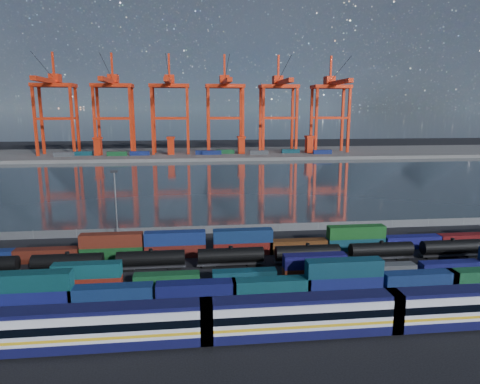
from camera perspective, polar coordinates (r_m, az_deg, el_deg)
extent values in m
plane|color=black|center=(82.01, 2.40, -10.93)|extent=(700.00, 700.00, 0.00)
plane|color=#28333A|center=(183.09, -2.63, 1.42)|extent=(700.00, 700.00, 0.00)
cube|color=#514F4C|center=(286.89, -4.05, 5.11)|extent=(700.00, 70.00, 2.00)
cone|color=#1E2630|center=(1784.38, -26.72, 15.72)|extent=(1000.00, 1000.00, 420.00)
cone|color=#1E2630|center=(1701.16, -13.44, 18.54)|extent=(1100.00, 1100.00, 520.00)
cone|color=#1E2630|center=(1700.17, 0.80, 17.82)|extent=(1040.00, 1040.00, 460.00)
cone|color=#1E2630|center=(1790.45, 14.12, 15.87)|extent=(960.00, 960.00, 380.00)
cone|color=#1E2630|center=(1935.30, 24.10, 13.69)|extent=(840.00, 840.00, 300.00)
cube|color=silver|center=(60.28, -17.51, -16.63)|extent=(27.68, 3.32, 4.21)
cube|color=#0F1037|center=(61.32, -17.38, -18.46)|extent=(27.68, 3.39, 1.33)
cube|color=#0F1037|center=(59.23, -17.64, -14.58)|extent=(27.68, 2.99, 0.55)
cube|color=gold|center=(60.69, -17.46, -17.37)|extent=(27.70, 3.42, 0.40)
cube|color=black|center=(60.08, -17.53, -16.25)|extent=(27.70, 3.42, 1.11)
cube|color=black|center=(64.15, -26.33, -18.38)|extent=(3.32, 2.21, 0.77)
cube|color=black|center=(60.55, -7.78, -19.09)|extent=(3.32, 2.21, 0.77)
cube|color=silver|center=(60.89, 8.31, -15.90)|extent=(27.68, 3.32, 4.21)
cube|color=#0F1037|center=(61.92, 8.25, -17.73)|extent=(27.68, 3.39, 1.33)
cube|color=#0F1037|center=(59.85, 8.37, -13.87)|extent=(27.68, 2.99, 0.55)
cube|color=gold|center=(61.29, 8.28, -16.64)|extent=(27.70, 3.42, 0.40)
cube|color=black|center=(60.69, 8.32, -15.53)|extent=(27.70, 3.42, 1.11)
cube|color=black|center=(60.71, -1.16, -18.90)|extent=(3.32, 2.21, 0.77)
cube|color=black|center=(65.15, 16.89, -17.18)|extent=(3.32, 2.21, 0.77)
cube|color=#0F1037|center=(72.53, 29.25, -14.61)|extent=(27.68, 3.39, 1.33)
cube|color=gold|center=(71.99, 29.36, -13.65)|extent=(27.70, 3.42, 0.40)
cube|color=black|center=(67.88, 22.26, -16.35)|extent=(3.32, 2.21, 0.77)
cube|color=navy|center=(76.77, -26.18, -12.56)|extent=(13.05, 2.65, 2.83)
cube|color=#0C3B40|center=(75.73, -26.36, -10.59)|extent=(13.05, 2.65, 2.83)
cube|color=navy|center=(73.51, -16.73, -12.91)|extent=(13.05, 2.65, 2.83)
cube|color=#101450|center=(72.30, -5.85, -12.89)|extent=(13.05, 2.65, 2.83)
cube|color=#0E414A|center=(73.41, 4.17, -12.48)|extent=(13.05, 2.65, 2.83)
cube|color=navy|center=(76.57, 13.61, -11.75)|extent=(13.05, 2.65, 2.83)
cube|color=#0E3749|center=(75.53, 13.71, -9.77)|extent=(13.05, 2.65, 2.83)
cube|color=navy|center=(82.15, 22.86, -10.73)|extent=(13.05, 2.65, 2.83)
cube|color=#522410|center=(83.06, -28.23, -11.09)|extent=(11.41, 2.32, 2.47)
cube|color=maroon|center=(79.26, -19.59, -11.43)|extent=(11.41, 2.32, 2.47)
cube|color=#0E4248|center=(78.38, -19.71, -9.76)|extent=(11.41, 2.32, 2.47)
cube|color=#144D24|center=(77.30, -9.72, -11.51)|extent=(11.41, 2.32, 2.47)
cube|color=#0E3A49|center=(77.66, 0.60, -11.23)|extent=(11.41, 2.32, 2.47)
cube|color=#5E2312|center=(80.12, 9.87, -10.68)|extent=(11.41, 2.32, 2.47)
cube|color=#120F4F|center=(79.25, 9.93, -9.02)|extent=(11.41, 2.32, 2.47)
cube|color=#45494B|center=(84.73, 18.74, -9.90)|extent=(11.41, 2.32, 2.47)
cube|color=#111456|center=(90.75, 26.14, -9.06)|extent=(11.41, 2.32, 2.47)
cube|color=#531B10|center=(96.43, -24.34, -7.66)|extent=(12.65, 2.57, 2.74)
cube|color=#12431B|center=(93.24, -16.67, -7.75)|extent=(12.65, 2.57, 2.74)
cube|color=#602013|center=(92.41, -16.77, -6.14)|extent=(12.65, 2.57, 2.74)
cube|color=#561711|center=(91.78, -8.60, -7.70)|extent=(12.65, 2.57, 2.74)
cube|color=navy|center=(90.94, -8.65, -6.06)|extent=(12.65, 2.57, 2.74)
cube|color=maroon|center=(92.29, 0.38, -7.46)|extent=(12.65, 2.57, 2.74)
cube|color=navy|center=(91.46, 0.39, -5.83)|extent=(12.65, 2.57, 2.74)
cube|color=#562C11|center=(94.40, 7.68, -7.13)|extent=(12.65, 2.57, 2.74)
cube|color=#0E394B|center=(98.33, 15.15, -6.68)|extent=(12.65, 2.57, 2.74)
cube|color=#16561D|center=(97.55, 15.23, -5.15)|extent=(12.65, 2.57, 2.74)
cube|color=navy|center=(103.80, 21.95, -6.17)|extent=(12.65, 2.57, 2.74)
cube|color=maroon|center=(110.41, 27.87, -5.66)|extent=(12.65, 2.57, 2.74)
cube|color=black|center=(92.41, -28.57, -9.55)|extent=(2.49, 1.79, 0.60)
cylinder|color=black|center=(88.18, -21.97, -8.56)|extent=(12.94, 2.89, 2.89)
cylinder|color=black|center=(87.68, -22.05, -7.58)|extent=(0.80, 0.80, 0.50)
cube|color=black|center=(88.71, -21.90, -9.54)|extent=(13.44, 1.99, 0.40)
cube|color=black|center=(90.15, -24.66, -9.70)|extent=(2.49, 1.79, 0.60)
cube|color=black|center=(87.75, -19.02, -9.84)|extent=(2.49, 1.79, 0.60)
cylinder|color=black|center=(85.31, -11.78, -8.63)|extent=(12.94, 2.89, 2.89)
cylinder|color=black|center=(84.80, -11.83, -7.61)|extent=(0.80, 0.80, 0.50)
cube|color=black|center=(85.86, -11.74, -9.63)|extent=(13.44, 1.99, 0.40)
cube|color=black|center=(86.55, -14.73, -9.88)|extent=(2.49, 1.79, 0.60)
cube|color=black|center=(85.68, -8.70, -9.85)|extent=(2.49, 1.79, 0.60)
cylinder|color=black|center=(85.21, -1.24, -8.41)|extent=(12.94, 2.89, 2.89)
cylinder|color=black|center=(84.69, -1.24, -7.39)|extent=(0.80, 0.80, 0.50)
cube|color=black|center=(85.76, -1.23, -9.41)|extent=(13.44, 1.99, 0.40)
cube|color=black|center=(85.64, -4.26, -9.76)|extent=(2.49, 1.79, 0.60)
cube|color=black|center=(86.39, 1.77, -9.54)|extent=(2.49, 1.79, 0.60)
cylinder|color=black|center=(87.89, 8.97, -7.93)|extent=(12.94, 2.89, 2.89)
cylinder|color=black|center=(87.39, 9.01, -6.94)|extent=(0.80, 0.80, 0.50)
cube|color=black|center=(88.42, 8.94, -8.91)|extent=(13.44, 1.99, 0.40)
cube|color=black|center=(87.51, 6.07, -9.32)|extent=(2.49, 1.79, 0.60)
cube|color=black|center=(89.81, 11.73, -8.96)|extent=(2.49, 1.79, 0.60)
cylinder|color=black|center=(93.10, 18.29, -7.28)|extent=(12.94, 2.89, 2.89)
cylinder|color=black|center=(92.63, 18.35, -6.34)|extent=(0.80, 0.80, 0.50)
cube|color=black|center=(93.60, 18.23, -8.20)|extent=(13.44, 1.99, 0.40)
cube|color=black|center=(92.00, 15.65, -8.66)|extent=(2.49, 1.79, 0.60)
cube|color=black|center=(95.64, 20.68, -8.21)|extent=(2.49, 1.79, 0.60)
cylinder|color=black|center=(100.46, 26.40, -6.55)|extent=(12.94, 2.89, 2.89)
cylinder|color=black|center=(100.02, 26.48, -5.68)|extent=(0.80, 0.80, 0.50)
cube|color=black|center=(100.92, 26.33, -7.41)|extent=(13.44, 1.99, 0.40)
cube|color=black|center=(98.74, 24.10, -7.86)|extent=(2.49, 1.79, 0.60)
cube|color=black|center=(103.49, 28.41, -7.39)|extent=(2.49, 1.79, 0.60)
cube|color=#595B5E|center=(107.96, 0.12, -4.90)|extent=(160.00, 0.06, 2.00)
cylinder|color=slate|center=(113.85, -25.86, -5.14)|extent=(0.12, 0.12, 2.20)
cylinder|color=slate|center=(110.90, -20.97, -5.16)|extent=(0.12, 0.12, 2.20)
cylinder|color=slate|center=(108.80, -15.85, -5.15)|extent=(0.12, 0.12, 2.20)
cylinder|color=slate|center=(107.58, -10.57, -5.09)|extent=(0.12, 0.12, 2.20)
cylinder|color=slate|center=(107.29, -5.21, -4.99)|extent=(0.12, 0.12, 2.20)
cylinder|color=slate|center=(107.93, 0.12, -4.85)|extent=(0.12, 0.12, 2.20)
cylinder|color=slate|center=(109.48, 5.34, -4.66)|extent=(0.12, 0.12, 2.20)
cylinder|color=slate|center=(111.91, 10.38, -4.45)|extent=(0.12, 0.12, 2.20)
cylinder|color=slate|center=(115.15, 15.16, -4.22)|extent=(0.12, 0.12, 2.20)
cylinder|color=slate|center=(119.15, 19.65, -3.97)|extent=(0.12, 0.12, 2.20)
cylinder|color=slate|center=(123.83, 23.82, -3.72)|extent=(0.12, 0.12, 2.20)
cylinder|color=slate|center=(129.12, 27.67, -3.47)|extent=(0.12, 0.12, 2.20)
cylinder|color=slate|center=(105.20, -16.22, -1.84)|extent=(0.36, 0.36, 16.00)
cube|color=black|center=(103.72, -16.46, 2.64)|extent=(1.60, 0.40, 0.60)
cube|color=red|center=(289.96, -25.66, 8.35)|extent=(1.59, 1.59, 44.65)
cube|color=red|center=(301.24, -24.92, 8.47)|extent=(1.59, 1.59, 44.65)
cube|color=red|center=(283.63, -21.44, 8.64)|extent=(1.59, 1.59, 44.65)
cube|color=red|center=(295.15, -20.85, 8.74)|extent=(1.59, 1.59, 44.65)
cube|color=red|center=(286.54, -23.61, 8.94)|extent=(21.83, 1.39, 1.39)
cube|color=red|center=(297.96, -22.94, 9.04)|extent=(21.83, 1.39, 1.39)
cube|color=red|center=(292.51, -23.58, 12.92)|extent=(24.80, 13.89, 2.18)
cube|color=red|center=(281.24, -24.32, 13.38)|extent=(2.98, 47.62, 2.48)
cube|color=red|center=(296.56, -23.42, 13.76)|extent=(5.95, 7.94, 4.96)
cube|color=red|center=(295.21, -23.64, 15.21)|extent=(1.19, 1.19, 15.87)
cylinder|color=black|center=(279.45, -24.59, 14.81)|extent=(0.24, 40.84, 13.47)
cube|color=red|center=(280.56, -18.82, 8.79)|extent=(1.59, 1.59, 44.65)
cube|color=red|center=(292.21, -18.32, 8.89)|extent=(1.59, 1.59, 44.65)
cube|color=red|center=(276.79, -14.35, 9.01)|extent=(1.59, 1.59, 44.65)
cube|color=red|center=(288.59, -14.03, 9.09)|extent=(1.59, 1.59, 44.65)
cube|color=red|center=(278.41, -16.62, 9.36)|extent=(21.83, 1.39, 1.39)
cube|color=red|center=(290.14, -16.21, 9.44)|extent=(21.83, 1.39, 1.39)
cube|color=red|center=(284.55, -16.64, 13.44)|extent=(24.80, 13.89, 2.18)
cube|color=red|center=(272.95, -17.11, 13.95)|extent=(2.98, 47.62, 2.48)
cube|color=red|center=(288.71, -16.55, 14.30)|extent=(5.95, 7.94, 4.96)
cube|color=red|center=(287.33, -16.71, 15.80)|extent=(1.19, 1.19, 15.87)
cylinder|color=black|center=(271.10, -17.29, 15.44)|extent=(0.24, 40.84, 13.47)
cube|color=red|center=(275.33, -11.60, 9.12)|extent=(1.59, 1.59, 44.65)
cube|color=red|center=(287.19, -11.39, 9.20)|extent=(1.59, 1.59, 44.65)
cube|color=red|center=(274.29, -6.99, 9.25)|extent=(1.59, 1.59, 44.65)
cube|color=red|center=(286.19, -6.97, 9.32)|extent=(1.59, 1.59, 44.65)
cube|color=red|center=(274.53, -9.31, 9.66)|extent=(21.83, 1.39, 1.39)
cube|color=red|center=(286.42, -9.20, 9.71)|extent=(21.83, 1.39, 1.39)
cube|color=red|center=(280.76, -9.39, 13.79)|extent=(24.80, 13.89, 2.18)
cube|color=red|center=(268.99, -9.53, 14.33)|extent=(2.98, 47.62, 2.48)
cube|color=red|center=(284.97, -9.38, 14.64)|extent=(5.95, 7.94, 4.96)
cube|color=red|center=(283.57, -9.45, 16.17)|extent=(1.19, 1.19, 15.87)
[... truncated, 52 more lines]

